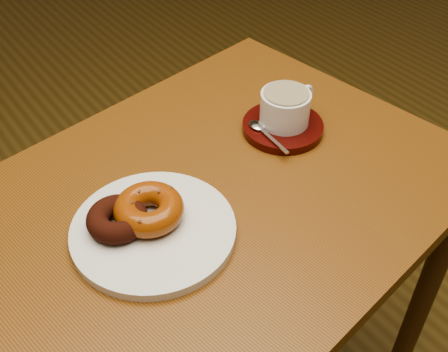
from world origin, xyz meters
TOP-DOWN VIEW (x-y plane):
  - ground at (0.00, 0.00)m, footprint 6.00×6.00m
  - cafe_table at (-0.20, -0.23)m, footprint 0.92×0.75m
  - donut_plate at (-0.33, -0.26)m, footprint 0.30×0.30m
  - donut_cinnamon at (-0.37, -0.23)m, footprint 0.12×0.12m
  - donut_caramel at (-0.32, -0.24)m, footprint 0.14×0.14m
  - saucer at (-0.00, -0.18)m, footprint 0.17×0.17m
  - coffee_cup at (0.00, -0.17)m, footprint 0.12×0.09m
  - teaspoon at (-0.05, -0.17)m, footprint 0.02×0.11m

SIDE VIEW (x-z plane):
  - ground at x=0.00m, z-range 0.00..0.00m
  - cafe_table at x=-0.20m, z-range 0.27..1.05m
  - donut_plate at x=-0.33m, z-range 0.78..0.80m
  - saucer at x=0.00m, z-range 0.78..0.80m
  - teaspoon at x=-0.05m, z-range 0.80..0.81m
  - donut_cinnamon at x=-0.37m, z-range 0.80..0.83m
  - donut_caramel at x=-0.32m, z-range 0.80..0.84m
  - coffee_cup at x=0.00m, z-range 0.80..0.86m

